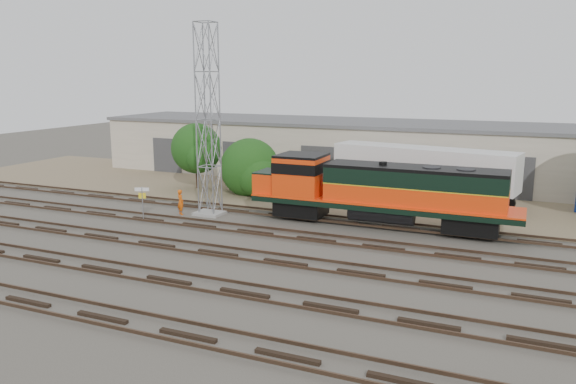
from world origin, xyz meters
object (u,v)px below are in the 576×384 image
at_px(locomotive, 377,190).
at_px(semi_trailer, 427,169).
at_px(signal_tower, 208,124).
at_px(worker, 181,202).

bearing_deg(locomotive, semi_trailer, 77.81).
height_order(locomotive, semi_trailer, locomotive).
distance_m(signal_tower, semi_trailer, 16.56).
bearing_deg(locomotive, signal_tower, -173.13).
distance_m(worker, semi_trailer, 18.27).
relative_size(signal_tower, semi_trailer, 0.92).
bearing_deg(signal_tower, semi_trailer, 35.39).
bearing_deg(signal_tower, worker, -154.22).
height_order(signal_tower, worker, signal_tower).
xyz_separation_m(signal_tower, semi_trailer, (13.17, 9.35, -3.65)).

